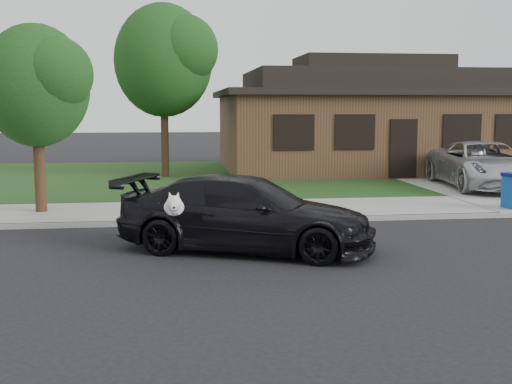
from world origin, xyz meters
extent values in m
plane|color=black|center=(0.00, 0.00, 0.00)|extent=(120.00, 120.00, 0.00)
cube|color=gray|center=(0.00, 5.00, 0.06)|extent=(60.00, 3.00, 0.12)
cube|color=gray|center=(0.00, 3.50, 0.06)|extent=(60.00, 0.12, 0.12)
cube|color=#193814|center=(0.00, 13.00, 0.07)|extent=(60.00, 13.00, 0.13)
cube|color=gray|center=(6.00, 10.00, 0.07)|extent=(4.50, 13.00, 0.14)
imported|color=black|center=(-2.87, 0.69, 0.70)|extent=(5.24, 3.66, 1.41)
ellipsoid|color=white|center=(-4.22, -0.22, 1.00)|extent=(0.34, 0.40, 0.30)
sphere|color=white|center=(-4.22, -0.45, 1.10)|extent=(0.26, 0.26, 0.26)
cube|color=white|center=(-4.22, -0.57, 1.05)|extent=(0.09, 0.12, 0.08)
sphere|color=black|center=(-4.22, -0.63, 1.05)|extent=(0.04, 0.04, 0.04)
cone|color=white|center=(-4.29, -0.40, 1.23)|extent=(0.11, 0.11, 0.14)
cone|color=white|center=(-4.16, -0.40, 1.23)|extent=(0.11, 0.11, 0.14)
imported|color=#B8BCC0|center=(5.63, 8.16, 0.88)|extent=(3.05, 5.56, 1.48)
cube|color=#422B1C|center=(4.00, 15.00, 1.63)|extent=(12.00, 8.00, 3.00)
cube|color=black|center=(4.00, 15.00, 3.25)|extent=(12.60, 8.60, 0.25)
cube|color=black|center=(4.00, 15.00, 3.78)|extent=(10.00, 6.50, 0.80)
cube|color=black|center=(4.00, 15.00, 4.48)|extent=(6.00, 3.50, 0.60)
cube|color=black|center=(4.00, 10.97, 1.23)|extent=(1.00, 0.06, 2.10)
cube|color=black|center=(0.00, 10.97, 1.83)|extent=(1.30, 0.05, 1.10)
cube|color=black|center=(2.20, 10.97, 1.83)|extent=(1.30, 0.05, 1.10)
cube|color=black|center=(6.20, 10.97, 1.83)|extent=(1.30, 0.05, 1.10)
cylinder|color=#332114|center=(-4.50, 13.00, 1.37)|extent=(0.28, 0.28, 2.48)
ellipsoid|color=#143811|center=(-4.50, 13.00, 4.41)|extent=(3.60, 3.60, 4.14)
sphere|color=#26591E|center=(-3.78, 12.46, 4.77)|extent=(2.52, 2.52, 2.52)
cylinder|color=#332114|center=(-7.50, 5.20, 1.02)|extent=(0.28, 0.28, 1.80)
ellipsoid|color=#143811|center=(-7.50, 5.20, 3.22)|extent=(2.60, 2.60, 2.99)
sphere|color=#26591E|center=(-6.98, 4.81, 3.48)|extent=(1.82, 1.82, 1.82)
camera|label=1|loc=(-4.24, -11.17, 2.69)|focal=45.00mm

